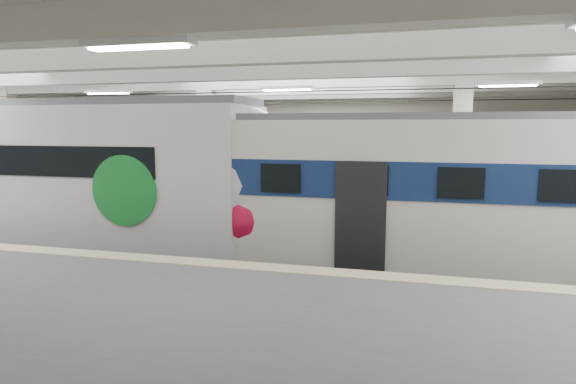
# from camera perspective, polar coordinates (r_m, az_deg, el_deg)

# --- Properties ---
(station_hall) EXTENTS (36.00, 24.00, 5.75)m
(station_hall) POSITION_cam_1_polar(r_m,az_deg,el_deg) (10.84, -5.05, 4.65)
(station_hall) COLOR black
(station_hall) RESTS_ON ground
(modern_emu) EXTENTS (14.23, 2.94, 4.57)m
(modern_emu) POSITION_cam_1_polar(r_m,az_deg,el_deg) (15.19, -23.26, 1.18)
(modern_emu) COLOR silver
(modern_emu) RESTS_ON ground
(older_rer) EXTENTS (12.39, 2.74, 4.14)m
(older_rer) POSITION_cam_1_polar(r_m,az_deg,el_deg) (12.22, 23.55, -0.68)
(older_rer) COLOR silver
(older_rer) RESTS_ON ground
(far_train) EXTENTS (12.94, 2.98, 4.15)m
(far_train) POSITION_cam_1_polar(r_m,az_deg,el_deg) (21.02, -19.21, 2.80)
(far_train) COLOR silver
(far_train) RESTS_ON ground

